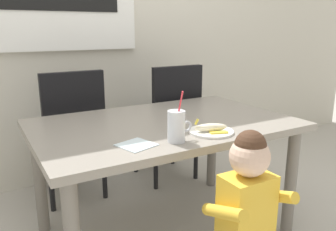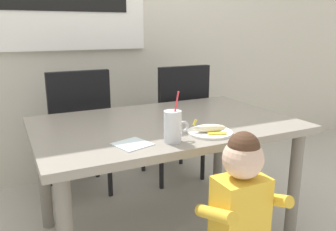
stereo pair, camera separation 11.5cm
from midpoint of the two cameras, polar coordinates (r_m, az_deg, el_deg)
The scene contains 10 objects.
ground_plane at distance 2.25m, azimuth 1.14°, elevation -18.83°, with size 24.00×24.00×0.00m, color #B7B2A8.
back_wall at distance 2.95m, azimuth -9.59°, elevation 18.42°, with size 6.40×0.17×2.90m.
dining_table at distance 1.98m, azimuth 1.23°, elevation -3.51°, with size 1.46×0.94×0.72m.
dining_chair_left at distance 2.54m, azimuth -13.59°, elevation -1.87°, with size 0.44×0.44×0.96m.
dining_chair_right at distance 2.75m, azimuth 2.70°, elevation -0.21°, with size 0.44×0.44×0.96m.
toddler_standing at distance 1.51m, azimuth 14.28°, elevation -14.05°, with size 0.33×0.24×0.84m.
milk_cup at distance 1.59m, azimuth 2.91°, elevation -2.16°, with size 0.13×0.09×0.25m.
snack_plate at distance 1.75m, azimuth 8.90°, elevation -2.81°, with size 0.23×0.23×0.01m, color white.
peeled_banana at distance 1.73m, azimuth 8.93°, elevation -2.19°, with size 0.17×0.13×0.07m.
paper_napkin at distance 1.57m, azimuth -3.93°, elevation -4.84°, with size 0.15×0.15×0.00m, color silver.
Camera 2 is at (-0.82, -1.70, 1.24)m, focal length 36.38 mm.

